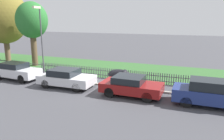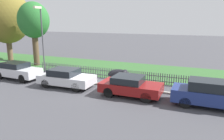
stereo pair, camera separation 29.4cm
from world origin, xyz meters
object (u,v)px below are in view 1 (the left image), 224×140
parked_car_red_compact (211,93)px  tree_nearest_kerb (4,17)px  covered_motorcycle (120,75)px  parked_car_navy_estate (131,86)px  street_lamp (40,34)px  parked_car_black_saloon (66,78)px  tree_behind_motorcycle (32,21)px  parked_car_silver_hatchback (16,71)px

parked_car_red_compact → tree_nearest_kerb: 23.51m
covered_motorcycle → parked_car_red_compact: bearing=-25.7°
parked_car_navy_estate → street_lamp: street_lamp is taller
parked_car_red_compact → covered_motorcycle: size_ratio=2.26×
parked_car_black_saloon → street_lamp: bearing=151.6°
tree_nearest_kerb → tree_behind_motorcycle: tree_nearest_kerb is taller
parked_car_red_compact → tree_behind_motorcycle: (-17.23, 5.24, 3.93)m
parked_car_red_compact → street_lamp: street_lamp is taller
covered_motorcycle → tree_behind_motorcycle: bearing=160.0°
covered_motorcycle → parked_car_silver_hatchback: bearing=-170.4°
tree_behind_motorcycle → street_lamp: 5.41m
parked_car_black_saloon → covered_motorcycle: size_ratio=2.15×
parked_car_black_saloon → street_lamp: 4.94m
parked_car_black_saloon → street_lamp: street_lamp is taller
parked_car_red_compact → street_lamp: size_ratio=0.73×
parked_car_navy_estate → tree_nearest_kerb: (-17.49, 6.29, 4.49)m
parked_car_red_compact → tree_behind_motorcycle: bearing=162.1°
parked_car_red_compact → covered_motorcycle: parked_car_red_compact is taller
tree_nearest_kerb → parked_car_black_saloon: bearing=-26.6°
parked_car_navy_estate → parked_car_black_saloon: bearing=179.5°
parked_car_black_saloon → parked_car_navy_estate: bearing=-2.4°
street_lamp → parked_car_black_saloon: bearing=-26.2°
parked_car_silver_hatchback → parked_car_black_saloon: 5.02m
parked_car_navy_estate → tree_behind_motorcycle: (-12.48, 5.27, 4.02)m
parked_car_silver_hatchback → street_lamp: street_lamp is taller
parked_car_black_saloon → parked_car_red_compact: size_ratio=0.95×
parked_car_silver_hatchback → street_lamp: bearing=47.5°
parked_car_black_saloon → tree_behind_motorcycle: bearing=142.8°
parked_car_silver_hatchback → covered_motorcycle: size_ratio=2.16×
tree_nearest_kerb → street_lamp: size_ratio=1.41×
covered_motorcycle → parked_car_navy_estate: bearing=-60.7°
tree_nearest_kerb → street_lamp: 10.18m
parked_car_silver_hatchback → parked_car_red_compact: parked_car_red_compact is taller
parked_car_black_saloon → parked_car_navy_estate: parked_car_black_saloon is taller
parked_car_silver_hatchback → covered_motorcycle: (8.33, 2.20, -0.06)m
parked_car_silver_hatchback → parked_car_red_compact: size_ratio=0.96×
tree_behind_motorcycle → street_lamp: (3.98, -3.52, -1.01)m
tree_nearest_kerb → tree_behind_motorcycle: bearing=-11.5°
tree_nearest_kerb → parked_car_red_compact: bearing=-15.7°
parked_car_navy_estate → tree_nearest_kerb: size_ratio=0.47×
tree_nearest_kerb → parked_car_silver_hatchback: bearing=-39.0°
covered_motorcycle → tree_behind_motorcycle: 11.90m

